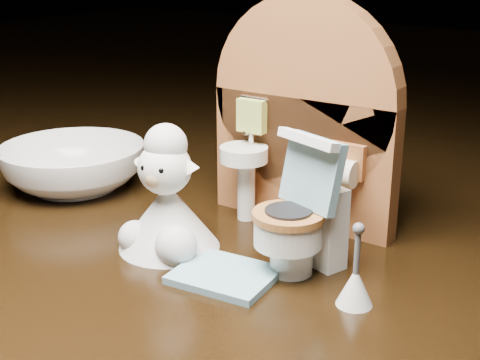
% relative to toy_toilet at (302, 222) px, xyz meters
% --- Properties ---
extents(backdrop_panel, '(0.13, 0.05, 0.15)m').
position_rel_toy_toilet_xyz_m(backdrop_panel, '(-0.04, 0.06, 0.04)').
color(backdrop_panel, brown).
rests_on(backdrop_panel, ground).
extents(toy_toilet, '(0.05, 0.06, 0.08)m').
position_rel_toy_toilet_xyz_m(toy_toilet, '(0.00, 0.00, 0.00)').
color(toy_toilet, white).
rests_on(toy_toilet, ground).
extents(bath_mat, '(0.06, 0.05, 0.00)m').
position_rel_toy_toilet_xyz_m(bath_mat, '(-0.03, -0.04, -0.03)').
color(bath_mat, '#78A5B4').
rests_on(bath_mat, ground).
extents(toilet_brush, '(0.02, 0.02, 0.05)m').
position_rel_toy_toilet_xyz_m(toilet_brush, '(0.04, -0.02, -0.02)').
color(toilet_brush, white).
rests_on(toilet_brush, ground).
extents(plush_lamb, '(0.06, 0.06, 0.08)m').
position_rel_toy_toilet_xyz_m(plush_lamb, '(-0.08, -0.02, -0.00)').
color(plush_lamb, silver).
rests_on(plush_lamb, ground).
extents(ceramic_bowl, '(0.14, 0.14, 0.03)m').
position_rel_toy_toilet_xyz_m(ceramic_bowl, '(-0.21, 0.02, -0.01)').
color(ceramic_bowl, white).
rests_on(ceramic_bowl, ground).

